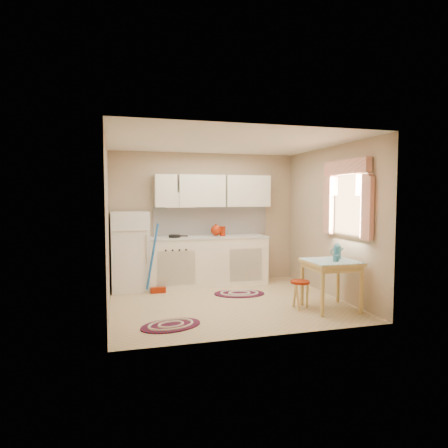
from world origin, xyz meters
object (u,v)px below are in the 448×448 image
(base_cabinets, at_px, (207,262))
(table, at_px, (331,285))
(stool, at_px, (300,295))
(fridge, at_px, (130,251))

(base_cabinets, xyz_separation_m, table, (1.40, -2.07, -0.08))
(table, distance_m, stool, 0.48)
(base_cabinets, distance_m, stool, 2.18)
(base_cabinets, height_order, table, base_cabinets)
(base_cabinets, bearing_deg, table, -56.03)
(fridge, bearing_deg, table, -35.83)
(base_cabinets, height_order, stool, base_cabinets)
(fridge, height_order, base_cabinets, fridge)
(table, bearing_deg, base_cabinets, 123.97)
(table, relative_size, stool, 1.71)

